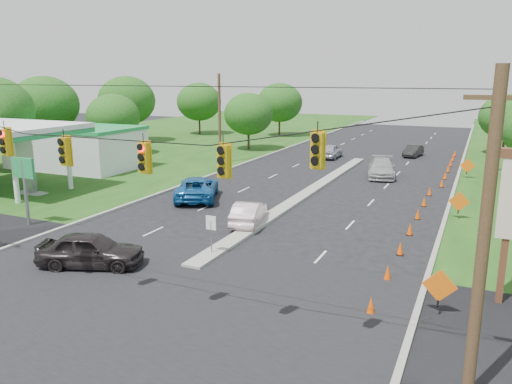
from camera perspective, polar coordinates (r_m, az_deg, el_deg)
The scene contains 40 objects.
ground at distance 20.52m, azimuth -13.53°, elevation -12.39°, with size 160.00×160.00×0.00m, color black.
grass_left at distance 54.78m, azimuth -25.70°, elevation 2.62°, with size 40.00×160.00×0.06m, color #1E4714.
cross_street at distance 20.52m, azimuth -13.53°, elevation -12.39°, with size 160.00×14.00×0.02m, color black.
curb_left at distance 50.26m, azimuth -1.69°, elevation 3.08°, with size 0.25×110.00×0.16m, color gray.
curb_right at distance 45.31m, azimuth 21.92°, elevation 1.03°, with size 0.25×110.00×0.16m, color gray.
median at distance 38.32m, azimuth 5.98°, elevation -0.13°, with size 1.00×34.00×0.18m, color gray.
median_sign at distance 24.64m, azimuth -5.16°, elevation -4.06°, with size 0.55×0.06×2.05m.
signal_span at distance 18.24m, azimuth -16.40°, elevation 0.75°, with size 25.60×0.32×9.00m.
utility_pole_far_left at distance 50.78m, azimuth -4.18°, elevation 8.28°, with size 0.28×0.28×9.00m, color #422D1C.
utility_pole_far_right at distance 49.62m, azimuth 25.45°, elevation 6.95°, with size 0.28×0.28×9.00m, color #422D1C.
gas_station at distance 49.90m, azimuth -21.04°, elevation 5.14°, with size 18.40×19.70×5.20m.
cone_0 at distance 19.59m, azimuth 13.00°, elevation -12.50°, with size 0.32×0.32×0.70m, color #FF4D04.
cone_1 at distance 22.76m, azimuth 14.81°, elevation -8.90°, with size 0.32×0.32×0.70m, color #FF4D04.
cone_2 at distance 26.02m, azimuth 16.16°, elevation -6.19°, with size 0.32×0.32×0.70m, color #FF4D04.
cone_3 at distance 29.33m, azimuth 17.19°, elevation -4.07°, with size 0.32×0.32×0.70m, color #FF4D04.
cone_4 at distance 32.68m, azimuth 18.00°, elevation -2.39°, with size 0.32×0.32×0.70m, color #FF4D04.
cone_5 at distance 36.06m, azimuth 18.67°, elevation -1.03°, with size 0.32×0.32×0.70m, color #FF4D04.
cone_6 at distance 39.46m, azimuth 19.21°, elevation 0.11°, with size 0.32×0.32×0.70m, color #FF4D04.
cone_7 at distance 42.84m, azimuth 20.47°, elevation 0.99°, with size 0.32×0.32×0.70m, color #FF4D04.
cone_8 at distance 46.27m, azimuth 20.81°, elevation 1.80°, with size 0.32×0.32×0.70m, color #FF4D04.
cone_9 at distance 49.71m, azimuth 21.10°, elevation 2.51°, with size 0.32×0.32×0.70m, color #FF4D04.
cone_10 at distance 53.16m, azimuth 21.35°, elevation 3.12°, with size 0.32×0.32×0.70m, color #FF4D04.
cone_11 at distance 56.62m, azimuth 21.57°, elevation 3.66°, with size 0.32×0.32×0.70m, color #FF4D04.
cone_12 at distance 60.08m, azimuth 21.76°, elevation 4.14°, with size 0.32×0.32×0.70m, color #FF4D04.
work_sign_0 at distance 19.96m, azimuth 20.24°, elevation -10.18°, with size 1.27×0.58×1.37m.
work_sign_1 at distance 33.33m, azimuth 22.19°, elevation -1.12°, with size 1.27×0.58×1.37m.
work_sign_2 at distance 47.07m, azimuth 23.01°, elevation 2.71°, with size 1.27×0.58×1.37m.
tree_2 at distance 58.45m, azimuth -16.02°, elevation 8.28°, with size 5.88×5.88×6.86m.
tree_3 at distance 69.88m, azimuth -14.55°, elevation 10.08°, with size 7.56×7.56×8.82m.
tree_4 at distance 77.49m, azimuth -6.53°, elevation 10.20°, with size 6.72×6.72×7.84m.
tree_5 at distance 60.36m, azimuth -0.86°, elevation 8.91°, with size 5.88×5.88×6.86m.
tree_6 at distance 74.86m, azimuth 2.71°, elevation 10.17°, with size 6.72×6.72×7.84m.
tree_12 at distance 62.63m, azimuth 26.72°, elevation 7.69°, with size 5.88×5.88×6.86m.
tree_14 at distance 62.45m, azimuth -22.98°, elevation 9.17°, with size 7.56×7.56×8.82m.
black_sedan at distance 24.58m, azimuth -18.38°, elevation -6.30°, with size 1.95×4.85×1.65m, color black.
white_sedan at distance 29.97m, azimuth -0.85°, elevation -2.40°, with size 1.50×4.31×1.42m, color beige.
blue_pickup at distance 36.37m, azimuth -6.73°, elevation 0.47°, with size 2.74×5.95×1.65m, color #175A9E.
silver_car_far at distance 45.61m, azimuth 14.17°, elevation 2.69°, with size 2.26×5.55×1.61m, color #A6A6A6.
silver_car_oncoming at distance 55.24m, azimuth 8.55°, elevation 4.66°, with size 1.82×4.52×1.54m, color #A5A3B5.
dark_car_receding at distance 58.34m, azimuth 17.54°, elevation 4.52°, with size 1.37×3.94×1.30m, color black.
Camera 1 is at (11.71, -14.44, 8.69)m, focal length 35.00 mm.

